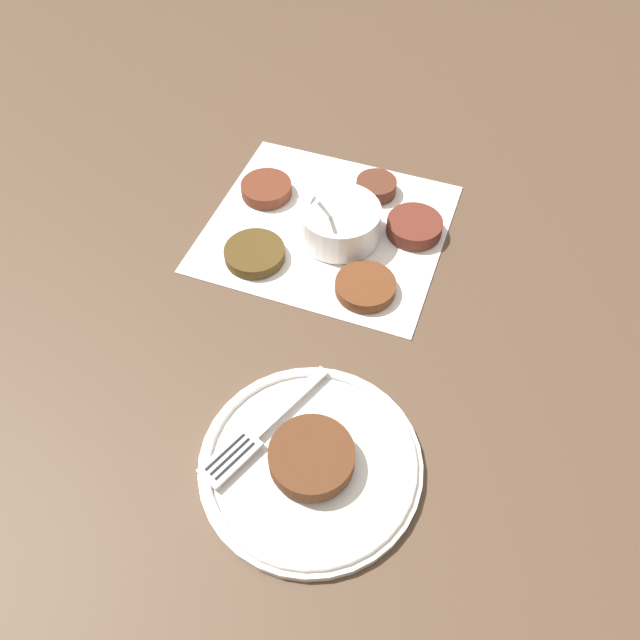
{
  "coord_description": "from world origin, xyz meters",
  "views": [
    {
      "loc": [
        -0.26,
        0.59,
        0.6
      ],
      "look_at": [
        -0.08,
        0.19,
        0.02
      ],
      "focal_mm": 35.0,
      "sensor_mm": 36.0,
      "label": 1
    }
  ],
  "objects_px": {
    "fritter_on_plate": "(312,457)",
    "fork": "(255,434)",
    "serving_plate": "(311,463)",
    "sauce_bowl": "(339,223)"
  },
  "relations": [
    {
      "from": "sauce_bowl",
      "to": "fork",
      "type": "distance_m",
      "value": 0.32
    },
    {
      "from": "fork",
      "to": "fritter_on_plate",
      "type": "bearing_deg",
      "value": 178.72
    },
    {
      "from": "serving_plate",
      "to": "fritter_on_plate",
      "type": "height_order",
      "value": "fritter_on_plate"
    },
    {
      "from": "sauce_bowl",
      "to": "fork",
      "type": "relative_size",
      "value": 0.68
    },
    {
      "from": "fritter_on_plate",
      "to": "fork",
      "type": "height_order",
      "value": "fritter_on_plate"
    },
    {
      "from": "fritter_on_plate",
      "to": "fork",
      "type": "xyz_separation_m",
      "value": [
        0.06,
        -0.0,
        -0.01
      ]
    },
    {
      "from": "sauce_bowl",
      "to": "serving_plate",
      "type": "distance_m",
      "value": 0.33
    },
    {
      "from": "serving_plate",
      "to": "fork",
      "type": "height_order",
      "value": "fork"
    },
    {
      "from": "serving_plate",
      "to": "fritter_on_plate",
      "type": "distance_m",
      "value": 0.02
    },
    {
      "from": "serving_plate",
      "to": "fritter_on_plate",
      "type": "xyz_separation_m",
      "value": [
        -0.0,
        0.0,
        0.02
      ]
    }
  ]
}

